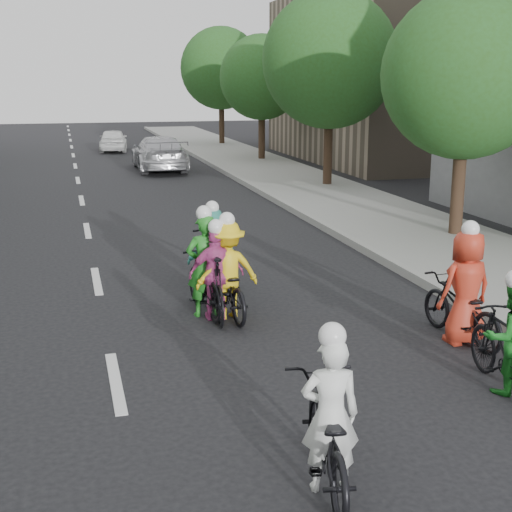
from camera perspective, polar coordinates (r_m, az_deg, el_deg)
name	(u,v)px	position (r m, az deg, el deg)	size (l,w,h in m)	color
ground	(116,382)	(9.64, -11.17, -9.87)	(120.00, 120.00, 0.00)	black
sidewalk_right	(369,213)	(20.98, 9.04, 3.38)	(4.00, 80.00, 0.15)	gray
curb_right	(306,216)	(20.27, 3.99, 3.20)	(0.18, 80.00, 0.18)	#999993
bldg_se	(407,77)	(36.73, 11.95, 13.85)	(10.00, 14.00, 8.00)	gray
tree_r_0	(466,75)	(18.00, 16.43, 13.74)	(4.00, 4.00, 5.97)	black
tree_r_1	(330,60)	(26.14, 5.94, 15.30)	(4.80, 4.80, 6.93)	black
tree_r_2	(262,77)	(34.69, 0.47, 14.10)	(4.00, 4.00, 5.97)	black
tree_r_3	(221,68)	(43.43, -2.81, 14.77)	(4.80, 4.80, 6.93)	black
cyclist_0	(463,300)	(11.08, 16.23, -3.41)	(0.90, 1.93, 1.87)	black
cyclist_1	(507,344)	(9.54, 19.44, -6.69)	(0.75, 1.79, 1.61)	black
cyclist_2	(204,277)	(11.92, -4.16, -1.66)	(0.68, 1.83, 1.87)	black
cyclist_3	(212,253)	(13.55, -3.52, 0.24)	(1.03, 1.87, 1.66)	black
cyclist_4	(216,281)	(11.72, -3.24, -2.02)	(0.92, 1.86, 1.68)	black
cyclist_5	(227,279)	(11.79, -2.35, -1.82)	(1.10, 1.94, 1.78)	black
cyclist_6	(327,431)	(7.06, 5.68, -13.75)	(1.01, 2.03, 1.70)	black
follow_car_lead	(159,153)	(31.61, -7.75, 8.15)	(2.10, 5.16, 1.50)	#B7B7BC
follow_car_trail	(113,140)	(40.67, -11.35, 9.08)	(1.46, 3.62, 1.23)	white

